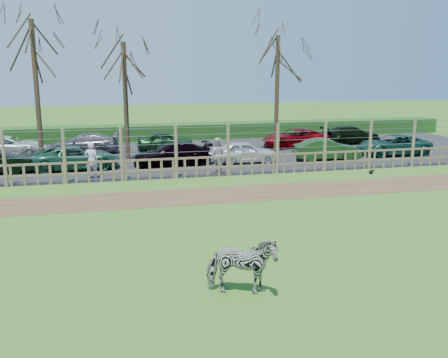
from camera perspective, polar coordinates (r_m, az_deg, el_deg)
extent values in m
plane|color=#548D36|center=(16.04, -1.43, -5.89)|extent=(120.00, 120.00, 0.00)
cube|color=brown|center=(20.29, -4.05, -1.98)|extent=(34.00, 2.80, 0.01)
cube|color=#232326|center=(29.99, -7.16, 2.69)|extent=(44.00, 13.00, 0.04)
cube|color=#1E4716|center=(36.81, -8.39, 5.29)|extent=(46.00, 2.00, 1.10)
cube|color=brown|center=(23.57, -5.45, 1.14)|extent=(30.00, 0.06, 0.10)
cube|color=brown|center=(23.48, -5.48, 2.33)|extent=(30.00, 0.06, 0.10)
cylinder|color=brown|center=(23.63, -23.83, 2.13)|extent=(0.16, 0.16, 2.50)
cylinder|color=brown|center=(23.29, -17.78, 2.46)|extent=(0.16, 0.16, 2.50)
cylinder|color=brown|center=(23.23, -11.62, 2.78)|extent=(0.16, 0.16, 2.50)
cylinder|color=brown|center=(23.43, -5.49, 3.06)|extent=(0.16, 0.16, 2.50)
cylinder|color=brown|center=(23.89, 0.46, 3.30)|extent=(0.16, 0.16, 2.50)
cylinder|color=brown|center=(24.60, 6.14, 3.49)|extent=(0.16, 0.16, 2.50)
cylinder|color=brown|center=(25.53, 11.45, 3.64)|extent=(0.16, 0.16, 2.50)
cylinder|color=brown|center=(26.67, 16.35, 3.75)|extent=(0.16, 0.16, 2.50)
cylinder|color=brown|center=(27.98, 20.82, 3.83)|extent=(0.16, 0.16, 2.50)
cylinder|color=gray|center=(23.43, -5.49, 3.06)|extent=(30.00, 0.02, 0.02)
cylinder|color=gray|center=(23.37, -5.51, 4.02)|extent=(30.00, 0.02, 0.02)
cylinder|color=gray|center=(23.31, -5.53, 5.00)|extent=(30.00, 0.02, 0.02)
cylinder|color=gray|center=(23.27, -5.55, 5.85)|extent=(30.00, 0.02, 0.02)
cylinder|color=#3D2B1E|center=(27.64, -20.59, 8.97)|extent=(0.26, 0.26, 7.50)
cylinder|color=#3D2B1E|center=(28.48, -11.16, 8.59)|extent=(0.26, 0.26, 6.50)
cylinder|color=#3D2B1E|center=(30.66, 6.06, 9.48)|extent=(0.26, 0.26, 7.00)
imported|color=gray|center=(11.46, 2.00, -9.91)|extent=(1.78, 1.19, 1.37)
imported|color=silver|center=(24.00, -14.90, 2.08)|extent=(0.71, 0.56, 1.72)
imported|color=beige|center=(24.63, -0.82, 2.75)|extent=(0.99, 0.87, 1.72)
sphere|color=black|center=(25.58, 16.44, 0.77)|extent=(0.20, 0.20, 0.20)
sphere|color=black|center=(25.62, 16.68, 0.94)|extent=(0.10, 0.10, 0.10)
imported|color=#20553A|center=(26.52, -16.52, 2.36)|extent=(4.49, 2.40, 1.20)
imported|color=black|center=(26.73, -5.93, 2.88)|extent=(4.22, 1.89, 1.20)
imported|color=silver|center=(27.22, 2.34, 3.11)|extent=(3.53, 1.43, 1.20)
imported|color=#255222|center=(28.65, 11.69, 3.33)|extent=(3.78, 1.73, 1.20)
imported|color=#194636|center=(31.40, 18.78, 3.71)|extent=(4.41, 2.20, 1.20)
imported|color=silver|center=(31.77, -23.37, 3.44)|extent=(4.34, 2.05, 1.20)
imported|color=#615564|center=(31.40, -15.72, 3.91)|extent=(4.28, 2.06, 1.20)
imported|color=#1B4421|center=(31.81, -6.72, 4.39)|extent=(3.58, 1.56, 1.20)
imported|color=#830309|center=(33.16, 8.14, 4.68)|extent=(4.34, 2.04, 1.20)
imported|color=black|center=(35.48, 14.34, 4.92)|extent=(4.25, 1.99, 1.20)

